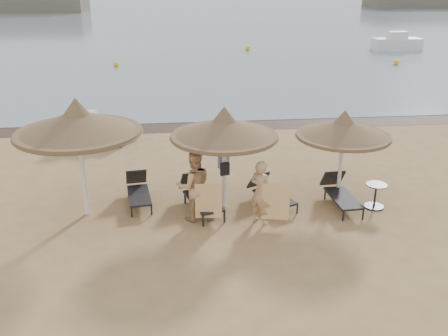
{
  "coord_description": "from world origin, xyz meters",
  "views": [
    {
      "loc": [
        -1.04,
        -11.4,
        6.29
      ],
      "look_at": [
        0.28,
        1.2,
        1.28
      ],
      "focal_mm": 40.0,
      "sensor_mm": 36.0,
      "label": 1
    }
  ],
  "objects_px": {
    "palapa_center": "(224,128)",
    "lounger_far_right": "(340,192)",
    "lounger_near_left": "(200,195)",
    "person_left": "(194,181)",
    "palapa_right": "(344,129)",
    "pedal_boat": "(97,131)",
    "lounger_near_right": "(270,192)",
    "side_table": "(375,196)",
    "person_right": "(261,187)",
    "lounger_far_left": "(138,190)",
    "palapa_left": "(78,123)"
  },
  "relations": [
    {
      "from": "person_right",
      "to": "lounger_far_right",
      "type": "bearing_deg",
      "value": -115.81
    },
    {
      "from": "side_table",
      "to": "pedal_boat",
      "type": "height_order",
      "value": "pedal_boat"
    },
    {
      "from": "palapa_left",
      "to": "lounger_near_right",
      "type": "xyz_separation_m",
      "value": [
        5.16,
        0.15,
        -2.27
      ]
    },
    {
      "from": "palapa_right",
      "to": "side_table",
      "type": "distance_m",
      "value": 2.12
    },
    {
      "from": "lounger_near_left",
      "to": "lounger_far_left",
      "type": "bearing_deg",
      "value": 144.29
    },
    {
      "from": "person_left",
      "to": "person_right",
      "type": "relative_size",
      "value": 1.11
    },
    {
      "from": "palapa_center",
      "to": "palapa_right",
      "type": "relative_size",
      "value": 1.1
    },
    {
      "from": "side_table",
      "to": "lounger_far_right",
      "type": "bearing_deg",
      "value": 163.17
    },
    {
      "from": "lounger_near_left",
      "to": "side_table",
      "type": "relative_size",
      "value": 2.99
    },
    {
      "from": "palapa_left",
      "to": "lounger_far_right",
      "type": "bearing_deg",
      "value": -1.02
    },
    {
      "from": "palapa_center",
      "to": "lounger_far_left",
      "type": "xyz_separation_m",
      "value": [
        -2.45,
        0.6,
        -1.98
      ]
    },
    {
      "from": "lounger_near_right",
      "to": "pedal_boat",
      "type": "relative_size",
      "value": 0.67
    },
    {
      "from": "lounger_near_left",
      "to": "pedal_boat",
      "type": "distance_m",
      "value": 7.4
    },
    {
      "from": "lounger_near_left",
      "to": "pedal_boat",
      "type": "height_order",
      "value": "pedal_boat"
    },
    {
      "from": "lounger_near_left",
      "to": "person_left",
      "type": "bearing_deg",
      "value": -121.27
    },
    {
      "from": "lounger_far_left",
      "to": "side_table",
      "type": "distance_m",
      "value": 6.8
    },
    {
      "from": "palapa_right",
      "to": "person_left",
      "type": "bearing_deg",
      "value": -167.59
    },
    {
      "from": "lounger_near_left",
      "to": "lounger_near_right",
      "type": "height_order",
      "value": "lounger_near_left"
    },
    {
      "from": "palapa_center",
      "to": "lounger_far_left",
      "type": "height_order",
      "value": "palapa_center"
    },
    {
      "from": "palapa_center",
      "to": "lounger_near_left",
      "type": "bearing_deg",
      "value": -179.03
    },
    {
      "from": "palapa_right",
      "to": "person_right",
      "type": "height_order",
      "value": "palapa_right"
    },
    {
      "from": "palapa_center",
      "to": "pedal_boat",
      "type": "bearing_deg",
      "value": 124.39
    },
    {
      "from": "palapa_left",
      "to": "lounger_near_left",
      "type": "relative_size",
      "value": 1.57
    },
    {
      "from": "palapa_center",
      "to": "lounger_far_left",
      "type": "distance_m",
      "value": 3.21
    },
    {
      "from": "lounger_near_right",
      "to": "side_table",
      "type": "relative_size",
      "value": 2.56
    },
    {
      "from": "lounger_near_right",
      "to": "person_right",
      "type": "relative_size",
      "value": 0.89
    },
    {
      "from": "side_table",
      "to": "pedal_boat",
      "type": "distance_m",
      "value": 11.05
    },
    {
      "from": "lounger_near_right",
      "to": "person_left",
      "type": "relative_size",
      "value": 0.8
    },
    {
      "from": "lounger_near_left",
      "to": "lounger_far_right",
      "type": "relative_size",
      "value": 1.11
    },
    {
      "from": "palapa_center",
      "to": "lounger_far_left",
      "type": "relative_size",
      "value": 1.59
    },
    {
      "from": "side_table",
      "to": "pedal_boat",
      "type": "xyz_separation_m",
      "value": [
        -8.64,
        6.89,
        0.09
      ]
    },
    {
      "from": "palapa_right",
      "to": "pedal_boat",
      "type": "distance_m",
      "value": 10.09
    },
    {
      "from": "palapa_right",
      "to": "lounger_far_right",
      "type": "distance_m",
      "value": 1.82
    },
    {
      "from": "palapa_left",
      "to": "palapa_center",
      "type": "distance_m",
      "value": 3.84
    },
    {
      "from": "lounger_near_left",
      "to": "person_left",
      "type": "relative_size",
      "value": 0.94
    },
    {
      "from": "lounger_near_right",
      "to": "person_left",
      "type": "distance_m",
      "value": 2.46
    },
    {
      "from": "lounger_near_left",
      "to": "side_table",
      "type": "xyz_separation_m",
      "value": [
        4.96,
        -0.47,
        -0.07
      ]
    },
    {
      "from": "person_left",
      "to": "person_right",
      "type": "bearing_deg",
      "value": 159.8
    },
    {
      "from": "palapa_center",
      "to": "lounger_far_right",
      "type": "xyz_separation_m",
      "value": [
        3.32,
        -0.2,
        -1.97
      ]
    },
    {
      "from": "lounger_far_left",
      "to": "lounger_near_left",
      "type": "bearing_deg",
      "value": -26.93
    },
    {
      "from": "palapa_left",
      "to": "palapa_center",
      "type": "height_order",
      "value": "palapa_left"
    },
    {
      "from": "palapa_right",
      "to": "lounger_near_right",
      "type": "relative_size",
      "value": 1.49
    },
    {
      "from": "lounger_far_right",
      "to": "palapa_right",
      "type": "bearing_deg",
      "value": 74.02
    },
    {
      "from": "lounger_near_left",
      "to": "lounger_far_right",
      "type": "height_order",
      "value": "lounger_near_left"
    },
    {
      "from": "lounger_far_left",
      "to": "lounger_near_right",
      "type": "distance_m",
      "value": 3.82
    },
    {
      "from": "palapa_right",
      "to": "person_left",
      "type": "xyz_separation_m",
      "value": [
        -4.3,
        -0.95,
        -1.0
      ]
    },
    {
      "from": "palapa_left",
      "to": "lounger_near_right",
      "type": "height_order",
      "value": "palapa_left"
    },
    {
      "from": "palapa_left",
      "to": "palapa_right",
      "type": "height_order",
      "value": "palapa_left"
    },
    {
      "from": "palapa_right",
      "to": "lounger_near_right",
      "type": "distance_m",
      "value": 2.76
    },
    {
      "from": "lounger_near_right",
      "to": "person_right",
      "type": "bearing_deg",
      "value": -137.89
    }
  ]
}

